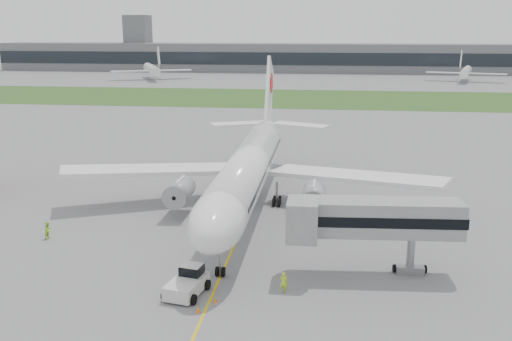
# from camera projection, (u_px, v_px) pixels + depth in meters

# --- Properties ---
(ground) EXTENTS (600.00, 600.00, 0.00)m
(ground) POSITION_uv_depth(u_px,v_px,m) (244.00, 222.00, 66.76)
(ground) COLOR slate
(ground) RESTS_ON ground
(apron_markings) EXTENTS (70.00, 70.00, 0.04)m
(apron_markings) POSITION_uv_depth(u_px,v_px,m) (237.00, 237.00, 61.96)
(apron_markings) COLOR gold
(apron_markings) RESTS_ON ground
(grass_strip) EXTENTS (600.00, 50.00, 0.02)m
(grass_strip) POSITION_uv_depth(u_px,v_px,m) (299.00, 98.00, 182.17)
(grass_strip) COLOR #29521F
(grass_strip) RESTS_ON ground
(terminal_building) EXTENTS (320.00, 22.30, 14.00)m
(terminal_building) POSITION_uv_depth(u_px,v_px,m) (311.00, 58.00, 286.12)
(terminal_building) COLOR slate
(terminal_building) RESTS_ON ground
(control_tower) EXTENTS (12.00, 12.00, 56.00)m
(control_tower) POSITION_uv_depth(u_px,v_px,m) (140.00, 70.00, 300.86)
(control_tower) COLOR slate
(control_tower) RESTS_ON ground
(airliner) EXTENTS (48.13, 53.95, 17.88)m
(airliner) POSITION_uv_depth(u_px,v_px,m) (250.00, 166.00, 70.06)
(airliner) COLOR white
(airliner) RESTS_ON ground
(pushback_tug) EXTENTS (3.65, 4.77, 2.24)m
(pushback_tug) POSITION_uv_depth(u_px,v_px,m) (188.00, 282.00, 48.79)
(pushback_tug) COLOR silver
(pushback_tug) RESTS_ON ground
(jet_bridge) EXTENTS (15.83, 5.48, 7.33)m
(jet_bridge) POSITION_uv_depth(u_px,v_px,m) (368.00, 219.00, 51.38)
(jet_bridge) COLOR #959597
(jet_bridge) RESTS_ON ground
(safety_cone_left) EXTENTS (0.39, 0.39, 0.54)m
(safety_cone_left) POSITION_uv_depth(u_px,v_px,m) (198.00, 309.00, 45.62)
(safety_cone_left) COLOR orange
(safety_cone_left) RESTS_ON ground
(safety_cone_right) EXTENTS (0.37, 0.37, 0.51)m
(safety_cone_right) POSITION_uv_depth(u_px,v_px,m) (215.00, 299.00, 47.33)
(safety_cone_right) COLOR orange
(safety_cone_right) RESTS_ON ground
(ground_crew_near) EXTENTS (0.70, 0.47, 1.87)m
(ground_crew_near) POSITION_uv_depth(u_px,v_px,m) (283.00, 282.00, 48.96)
(ground_crew_near) COLOR #B9E626
(ground_crew_near) RESTS_ON ground
(ground_crew_far) EXTENTS (0.84, 1.01, 1.92)m
(ground_crew_far) POSITION_uv_depth(u_px,v_px,m) (48.00, 230.00, 61.34)
(ground_crew_far) COLOR #AFF228
(ground_crew_far) RESTS_ON ground
(distant_aircraft_left) EXTENTS (43.61, 41.60, 13.08)m
(distant_aircraft_left) POSITION_uv_depth(u_px,v_px,m) (152.00, 80.00, 246.25)
(distant_aircraft_left) COLOR white
(distant_aircraft_left) RESTS_ON ground
(distant_aircraft_right) EXTENTS (37.90, 35.31, 12.09)m
(distant_aircraft_right) POSITION_uv_depth(u_px,v_px,m) (465.00, 82.00, 236.47)
(distant_aircraft_right) COLOR white
(distant_aircraft_right) RESTS_ON ground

